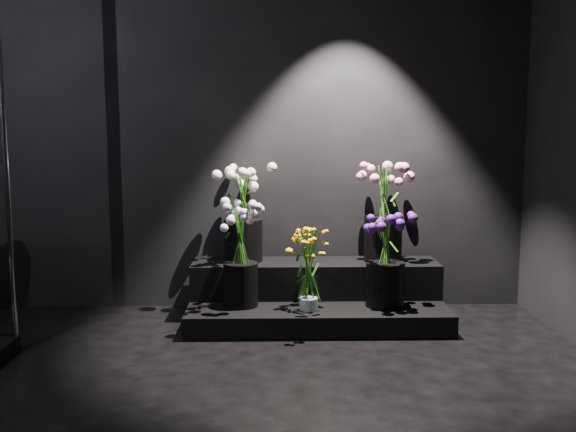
{
  "coord_description": "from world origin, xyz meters",
  "views": [
    {
      "loc": [
        0.15,
        -2.72,
        1.32
      ],
      "look_at": [
        0.23,
        1.2,
        0.79
      ],
      "focal_mm": 40.0,
      "sensor_mm": 36.0,
      "label": 1
    }
  ],
  "objects": [
    {
      "name": "floor",
      "position": [
        0.0,
        0.0,
        0.0
      ],
      "size": [
        4.0,
        4.0,
        0.0
      ],
      "primitive_type": "plane",
      "color": "black",
      "rests_on": "ground"
    },
    {
      "name": "wall_back",
      "position": [
        0.0,
        2.0,
        1.4
      ],
      "size": [
        4.0,
        0.0,
        4.0
      ],
      "primitive_type": "plane",
      "rotation": [
        1.57,
        0.0,
        0.0
      ],
      "color": "black",
      "rests_on": "floor"
    },
    {
      "name": "wall_front",
      "position": [
        0.0,
        -2.0,
        1.4
      ],
      "size": [
        4.0,
        0.0,
        4.0
      ],
      "primitive_type": "plane",
      "rotation": [
        -1.57,
        0.0,
        0.0
      ],
      "color": "black",
      "rests_on": "floor"
    },
    {
      "name": "display_riser",
      "position": [
        0.44,
        1.65,
        0.16
      ],
      "size": [
        1.75,
        0.78,
        0.39
      ],
      "color": "black",
      "rests_on": "floor"
    },
    {
      "name": "bouquet_orange_bells",
      "position": [
        0.37,
        1.36,
        0.42
      ],
      "size": [
        0.28,
        0.28,
        0.53
      ],
      "rotation": [
        0.0,
        0.0,
        -0.17
      ],
      "color": "white",
      "rests_on": "display_riser"
    },
    {
      "name": "bouquet_lilac",
      "position": [
        -0.08,
        1.47,
        0.54
      ],
      "size": [
        0.43,
        0.43,
        0.7
      ],
      "rotation": [
        0.0,
        0.0,
        0.29
      ],
      "color": "black",
      "rests_on": "display_riser"
    },
    {
      "name": "bouquet_purple",
      "position": [
        0.89,
        1.45,
        0.49
      ],
      "size": [
        0.41,
        0.41,
        0.61
      ],
      "rotation": [
        0.0,
        0.0,
        -0.25
      ],
      "color": "black",
      "rests_on": "display_riser"
    },
    {
      "name": "bouquet_cream_roses",
      "position": [
        -0.08,
        1.79,
        0.76
      ],
      "size": [
        0.45,
        0.45,
        0.68
      ],
      "rotation": [
        0.0,
        0.0,
        0.26
      ],
      "color": "black",
      "rests_on": "display_riser"
    },
    {
      "name": "bouquet_pink_roses",
      "position": [
        0.92,
        1.77,
        0.79
      ],
      "size": [
        0.39,
        0.39,
        0.71
      ],
      "rotation": [
        0.0,
        0.0,
        -0.04
      ],
      "color": "black",
      "rests_on": "display_riser"
    }
  ]
}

